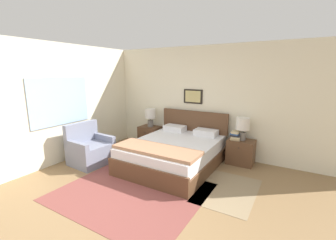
{
  "coord_description": "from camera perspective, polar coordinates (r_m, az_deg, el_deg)",
  "views": [
    {
      "loc": [
        2.09,
        -2.08,
        1.98
      ],
      "look_at": [
        -0.12,
        1.65,
        1.05
      ],
      "focal_mm": 24.0,
      "sensor_mm": 36.0,
      "label": 1
    }
  ],
  "objects": [
    {
      "name": "wall_left",
      "position": [
        5.79,
        -21.0,
        4.52
      ],
      "size": [
        0.08,
        5.41,
        2.6
      ],
      "color": "beige",
      "rests_on": "ground_plane"
    },
    {
      "name": "area_rug_main",
      "position": [
        4.03,
        -9.25,
        -17.53
      ],
      "size": [
        2.34,
        1.99,
        0.01
      ],
      "color": "brown",
      "rests_on": "ground_plane"
    },
    {
      "name": "table_lamp_near_window",
      "position": [
        6.03,
        -4.5,
        1.25
      ],
      "size": [
        0.28,
        0.28,
        0.49
      ],
      "color": "slate",
      "rests_on": "nightstand_near_window"
    },
    {
      "name": "wall_back",
      "position": [
        5.57,
        8.37,
        4.91
      ],
      "size": [
        7.19,
        0.09,
        2.6
      ],
      "color": "beige",
      "rests_on": "ground_plane"
    },
    {
      "name": "armchair",
      "position": [
        5.29,
        -19.22,
        -7.2
      ],
      "size": [
        0.77,
        0.84,
        0.89
      ],
      "rotation": [
        0.0,
        0.0,
        -1.63
      ],
      "color": "gray",
      "rests_on": "ground_plane"
    },
    {
      "name": "table_lamp_by_door",
      "position": [
        5.07,
        18.42,
        -1.41
      ],
      "size": [
        0.28,
        0.28,
        0.49
      ],
      "color": "slate",
      "rests_on": "nightstand_by_door"
    },
    {
      "name": "book_thick_bottom",
      "position": [
        5.12,
        16.72,
        -4.56
      ],
      "size": [
        0.23,
        0.24,
        0.04
      ],
      "rotation": [
        0.0,
        0.0,
        0.14
      ],
      "color": "beige",
      "rests_on": "nightstand_by_door"
    },
    {
      "name": "ground_plane",
      "position": [
        3.55,
        -12.96,
        -22.18
      ],
      "size": [
        16.0,
        16.0,
        0.0
      ],
      "primitive_type": "plane",
      "color": "olive"
    },
    {
      "name": "area_rug_bedside",
      "position": [
        4.15,
        14.92,
        -16.87
      ],
      "size": [
        0.91,
        1.34,
        0.01
      ],
      "color": "#897556",
      "rests_on": "ground_plane"
    },
    {
      "name": "nightstand_near_window",
      "position": [
        6.16,
        -4.54,
        -4.1
      ],
      "size": [
        0.56,
        0.44,
        0.54
      ],
      "color": "brown",
      "rests_on": "ground_plane"
    },
    {
      "name": "book_paperback_top",
      "position": [
        5.08,
        16.82,
        -2.96
      ],
      "size": [
        0.16,
        0.24,
        0.04
      ],
      "rotation": [
        0.0,
        0.0,
        0.05
      ],
      "color": "beige",
      "rests_on": "book_slim_near_top"
    },
    {
      "name": "book_slim_near_top",
      "position": [
        5.09,
        16.8,
        -3.33
      ],
      "size": [
        0.2,
        0.24,
        0.03
      ],
      "rotation": [
        0.0,
        0.0,
        -0.18
      ],
      "color": "#335693",
      "rests_on": "book_novel_upper"
    },
    {
      "name": "book_novel_upper",
      "position": [
        5.1,
        16.77,
        -3.7
      ],
      "size": [
        0.22,
        0.23,
        0.04
      ],
      "rotation": [
        0.0,
        0.0,
        0.07
      ],
      "color": "#232328",
      "rests_on": "book_hardcover_middle"
    },
    {
      "name": "book_hardcover_middle",
      "position": [
        5.11,
        16.75,
        -4.11
      ],
      "size": [
        0.24,
        0.3,
        0.04
      ],
      "rotation": [
        0.0,
        0.0,
        0.19
      ],
      "color": "beige",
      "rests_on": "book_thick_bottom"
    },
    {
      "name": "nightstand_by_door",
      "position": [
        5.22,
        17.99,
        -7.69
      ],
      "size": [
        0.56,
        0.44,
        0.54
      ],
      "color": "brown",
      "rests_on": "ground_plane"
    },
    {
      "name": "bed",
      "position": [
        4.87,
        1.54,
        -8.23
      ],
      "size": [
        1.71,
        2.11,
        1.05
      ],
      "color": "brown",
      "rests_on": "ground_plane"
    }
  ]
}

